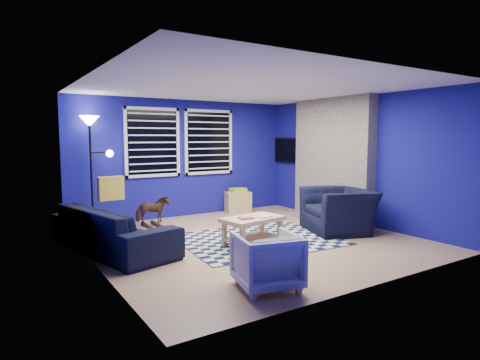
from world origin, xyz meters
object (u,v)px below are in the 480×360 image
Objects in this scene: coffee_table at (253,225)px; cabinet at (238,201)px; armchair_big at (338,210)px; tv at (289,150)px; floor_lamp at (91,137)px; rocking_horse at (152,210)px; sofa at (113,229)px; armchair_bent at (267,261)px.

coffee_table is 2.91m from cabinet.
tv is at bearing -179.17° from armchair_big.
floor_lamp is (-1.83, 2.57, 1.39)m from coffee_table.
sofa is at bearing 148.48° from rocking_horse.
armchair_big is at bearing -117.71° from sofa.
sofa is 2.18m from floor_lamp.
rocking_horse is 0.98× the size of cabinet.
cabinet is (3.27, 1.69, -0.09)m from sofa.
sofa reaches higher than cabinet.
rocking_horse reaches higher than cabinet.
armchair_bent is 1.80m from coffee_table.
armchair_big is at bearing -65.78° from cabinet.
armchair_bent is 4.70m from cabinet.
sofa is 2.12m from coffee_table.
floor_lamp is at bearing 125.40° from coffee_table.
tv is at bearing -86.35° from sofa.
armchair_big reaches higher than sofa.
armchair_big reaches higher than cabinet.
rocking_horse is at bearing -109.48° from armchair_big.
tv reaches higher than armchair_big.
sofa is at bearing -84.81° from armchair_big.
rocking_horse is 1.75m from floor_lamp.
tv is 1.44× the size of armchair_bent.
rocking_horse reaches higher than coffee_table.
cabinet is at bearing -104.35° from armchair_bent.
sofa is 3.78× the size of rocking_horse.
sofa is at bearing -52.95° from armchair_bent.
coffee_table is (0.88, 1.57, 0.01)m from armchair_bent.
sofa is 3.68m from cabinet.
sofa is at bearing -139.26° from cabinet.
cabinet is at bearing 62.37° from coffee_table.
armchair_big is 1.91× the size of cabinet.
tv reaches higher than cabinet.
rocking_horse is (-3.48, -0.21, -1.07)m from tv.
rocking_horse is at bearing -54.82° from sofa.
tv is 1.74m from cabinet.
cabinet is at bearing 0.07° from floor_lamp.
tv is 4.88m from sofa.
armchair_big is at bearing -119.08° from rocking_horse.
floor_lamp reaches higher than armchair_big.
tv reaches higher than armchair_bent.
sofa is 1.94× the size of armchair_big.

